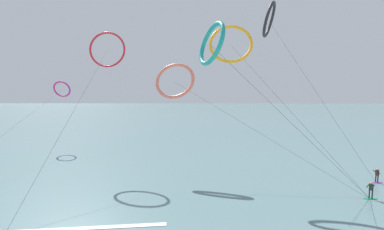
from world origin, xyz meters
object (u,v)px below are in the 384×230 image
Objects in this scene: kite_charcoal at (269,20)px; kite_crimson at (107,50)px; kite_magenta at (62,89)px; kite_coral at (175,81)px; surfer_violet at (377,176)px; kite_amber at (231,44)px; kite_teal at (212,44)px; surfer_emerald at (371,191)px.

kite_crimson is (-23.60, -0.26, -4.19)m from kite_charcoal.
kite_coral is at bearing 148.26° from kite_magenta.
kite_crimson is (-33.91, 8.94, 15.82)m from surfer_violet.
kite_charcoal is at bearing 46.12° from kite_amber.
kite_amber is at bearing 143.21° from kite_teal.
kite_magenta is at bearing -121.71° from surfer_violet.
surfer_violet is 0.09× the size of kite_amber.
kite_teal is at bearing -54.69° from kite_crimson.
kite_magenta is (-46.33, 18.92, 10.08)m from surfer_violet.
kite_amber is at bearing 151.10° from kite_magenta.
kite_crimson reaches higher than surfer_violet.
kite_coral is at bearing -113.81° from surfer_violet.
surfer_emerald is 36.68m from kite_crimson.
surfer_emerald is at bearing -16.09° from kite_coral.
surfer_emerald is 0.05× the size of kite_magenta.
kite_charcoal is (6.16, 5.38, 4.35)m from kite_amber.
surfer_emerald is at bearing -26.71° from kite_crimson.
surfer_emerald is 21.26m from kite_teal.
kite_crimson reaches higher than kite_amber.
kite_amber is 0.88× the size of kite_crimson.
kite_magenta is at bearing 36.82° from surfer_emerald.
kite_coral is at bearing 167.93° from kite_amber.
surfer_violet is at bearing -63.64° from surfer_emerald.
kite_amber is at bearing -5.42° from kite_coral.
surfer_emerald is 25.14m from kite_charcoal.
kite_teal is at bearing 131.33° from kite_magenta.
surfer_emerald is 21.86m from kite_amber.
surfer_violet is at bearing 68.84° from kite_charcoal.
kite_crimson is at bearing 168.63° from kite_amber.
kite_coral is 26.04m from kite_magenta.
kite_amber is (-12.80, 8.31, 15.65)m from surfer_emerald.
surfer_emerald is at bearing 46.51° from kite_charcoal.
kite_teal is (-9.23, -18.61, -6.74)m from kite_charcoal.
kite_crimson is at bearing 139.14° from kite_magenta.
kite_coral is 11.56m from kite_crimson.
kite_magenta is 1.45× the size of kite_crimson.
kite_teal is 0.55× the size of kite_magenta.
kite_crimson is (-17.44, 5.12, 0.17)m from kite_amber.
kite_teal is (-3.07, -13.23, -2.38)m from kite_amber.
kite_magenta reaches higher than surfer_violet.
kite_charcoal is (13.41, 3.15, 8.83)m from kite_coral.
kite_amber reaches higher than kite_coral.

